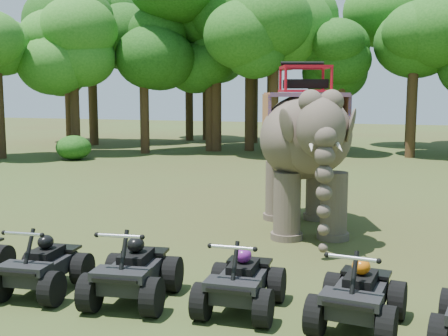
{
  "coord_description": "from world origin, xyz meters",
  "views": [
    {
      "loc": [
        4.0,
        -10.59,
        3.59
      ],
      "look_at": [
        0.0,
        1.2,
        1.9
      ],
      "focal_mm": 45.0,
      "sensor_mm": 36.0,
      "label": 1
    }
  ],
  "objects_px": {
    "atv_3": "(241,273)",
    "atv_4": "(359,286)",
    "atv_1": "(42,258)",
    "atv_2": "(133,263)",
    "elephant": "(304,146)"
  },
  "relations": [
    {
      "from": "atv_3",
      "to": "atv_1",
      "type": "bearing_deg",
      "value": -177.2
    },
    {
      "from": "atv_1",
      "to": "atv_3",
      "type": "distance_m",
      "value": 3.64
    },
    {
      "from": "elephant",
      "to": "atv_1",
      "type": "xyz_separation_m",
      "value": [
        -3.54,
        -6.27,
        -1.55
      ]
    },
    {
      "from": "elephant",
      "to": "atv_3",
      "type": "relative_size",
      "value": 3.06
    },
    {
      "from": "elephant",
      "to": "atv_1",
      "type": "distance_m",
      "value": 7.36
    },
    {
      "from": "atv_3",
      "to": "atv_4",
      "type": "distance_m",
      "value": 1.9
    },
    {
      "from": "atv_2",
      "to": "elephant",
      "type": "bearing_deg",
      "value": 65.82
    },
    {
      "from": "atv_1",
      "to": "elephant",
      "type": "bearing_deg",
      "value": 54.7
    },
    {
      "from": "atv_2",
      "to": "atv_1",
      "type": "bearing_deg",
      "value": 177.37
    },
    {
      "from": "atv_2",
      "to": "atv_4",
      "type": "bearing_deg",
      "value": -5.66
    },
    {
      "from": "atv_1",
      "to": "atv_2",
      "type": "xyz_separation_m",
      "value": [
        1.74,
        0.16,
        0.04
      ]
    },
    {
      "from": "elephant",
      "to": "atv_3",
      "type": "distance_m",
      "value": 6.12
    },
    {
      "from": "atv_1",
      "to": "atv_4",
      "type": "xyz_separation_m",
      "value": [
        5.52,
        0.3,
        0.01
      ]
    },
    {
      "from": "elephant",
      "to": "atv_2",
      "type": "bearing_deg",
      "value": -125.97
    },
    {
      "from": "atv_2",
      "to": "atv_3",
      "type": "distance_m",
      "value": 1.89
    }
  ]
}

